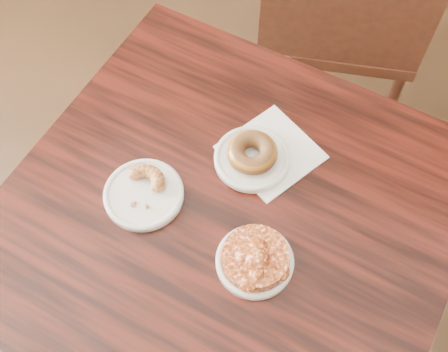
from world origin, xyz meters
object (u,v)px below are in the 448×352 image
(cafe_table, at_px, (225,282))
(glazed_donut, at_px, (252,152))
(apple_fritter, at_px, (255,256))
(cruller_fragment, at_px, (143,190))
(chair_far, at_px, (340,11))

(cafe_table, height_order, glazed_donut, glazed_donut)
(cafe_table, height_order, apple_fritter, apple_fritter)
(cruller_fragment, bearing_deg, apple_fritter, -12.75)
(cafe_table, relative_size, chair_far, 0.95)
(apple_fritter, xyz_separation_m, cruller_fragment, (-0.25, 0.06, -0.01))
(glazed_donut, xyz_separation_m, apple_fritter, (0.08, -0.21, -0.00))
(cafe_table, xyz_separation_m, apple_fritter, (0.08, -0.07, 0.41))
(glazed_donut, bearing_deg, chair_far, 87.47)
(apple_fritter, distance_m, cruller_fragment, 0.26)
(chair_far, relative_size, cruller_fragment, 9.42)
(chair_far, xyz_separation_m, apple_fritter, (0.04, -1.00, 0.33))
(cruller_fragment, bearing_deg, glazed_donut, 40.75)
(cafe_table, relative_size, glazed_donut, 8.43)
(cafe_table, distance_m, apple_fritter, 0.42)
(cafe_table, xyz_separation_m, cruller_fragment, (-0.17, -0.01, 0.40))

